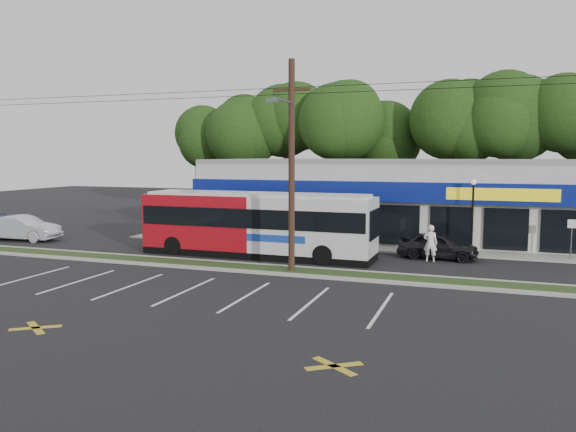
{
  "coord_description": "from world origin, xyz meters",
  "views": [
    {
      "loc": [
        11.63,
        -23.97,
        5.58
      ],
      "look_at": [
        1.41,
        5.0,
        2.25
      ],
      "focal_mm": 35.0,
      "sensor_mm": 36.0,
      "label": 1
    }
  ],
  "objects_px": {
    "utility_pole": "(288,159)",
    "sign_post": "(572,232)",
    "pedestrian_a": "(430,243)",
    "car_blue": "(15,224)",
    "metrobus": "(257,223)",
    "car_silver": "(23,228)",
    "pedestrian_b": "(349,237)",
    "lamp_post": "(473,208)",
    "car_dark": "(438,246)"
  },
  "relations": [
    {
      "from": "utility_pole",
      "to": "sign_post",
      "type": "xyz_separation_m",
      "value": [
        13.17,
        7.65,
        -3.86
      ]
    },
    {
      "from": "sign_post",
      "to": "pedestrian_a",
      "type": "distance_m",
      "value": 7.48
    },
    {
      "from": "utility_pole",
      "to": "car_blue",
      "type": "bearing_deg",
      "value": 165.1
    },
    {
      "from": "utility_pole",
      "to": "metrobus",
      "type": "xyz_separation_m",
      "value": [
        -3.07,
        3.57,
        -3.54
      ]
    },
    {
      "from": "utility_pole",
      "to": "sign_post",
      "type": "relative_size",
      "value": 22.47
    },
    {
      "from": "car_silver",
      "to": "pedestrian_b",
      "type": "bearing_deg",
      "value": -86.59
    },
    {
      "from": "car_silver",
      "to": "car_blue",
      "type": "distance_m",
      "value": 3.8
    },
    {
      "from": "lamp_post",
      "to": "sign_post",
      "type": "bearing_deg",
      "value": -2.58
    },
    {
      "from": "sign_post",
      "to": "car_silver",
      "type": "height_order",
      "value": "sign_post"
    },
    {
      "from": "pedestrian_a",
      "to": "lamp_post",
      "type": "bearing_deg",
      "value": -127.02
    },
    {
      "from": "car_silver",
      "to": "car_blue",
      "type": "xyz_separation_m",
      "value": [
        -3.0,
        2.32,
        -0.15
      ]
    },
    {
      "from": "sign_post",
      "to": "car_blue",
      "type": "relative_size",
      "value": 0.48
    },
    {
      "from": "lamp_post",
      "to": "car_dark",
      "type": "height_order",
      "value": "lamp_post"
    },
    {
      "from": "metrobus",
      "to": "car_blue",
      "type": "height_order",
      "value": "metrobus"
    },
    {
      "from": "car_blue",
      "to": "pedestrian_a",
      "type": "bearing_deg",
      "value": -82.69
    },
    {
      "from": "metrobus",
      "to": "pedestrian_a",
      "type": "xyz_separation_m",
      "value": [
        9.24,
        1.5,
        -0.89
      ]
    },
    {
      "from": "utility_pole",
      "to": "car_blue",
      "type": "relative_size",
      "value": 10.86
    },
    {
      "from": "car_silver",
      "to": "pedestrian_a",
      "type": "distance_m",
      "value": 26.03
    },
    {
      "from": "lamp_post",
      "to": "utility_pole",
      "type": "bearing_deg",
      "value": -136.05
    },
    {
      "from": "utility_pole",
      "to": "pedestrian_a",
      "type": "relative_size",
      "value": 25.51
    },
    {
      "from": "metrobus",
      "to": "car_silver",
      "type": "relative_size",
      "value": 2.65
    },
    {
      "from": "utility_pole",
      "to": "car_dark",
      "type": "distance_m",
      "value": 10.02
    },
    {
      "from": "sign_post",
      "to": "pedestrian_a",
      "type": "height_order",
      "value": "sign_post"
    },
    {
      "from": "car_dark",
      "to": "car_blue",
      "type": "relative_size",
      "value": 0.92
    },
    {
      "from": "pedestrian_b",
      "to": "metrobus",
      "type": "bearing_deg",
      "value": 56.84
    },
    {
      "from": "pedestrian_b",
      "to": "lamp_post",
      "type": "bearing_deg",
      "value": -156.83
    },
    {
      "from": "car_blue",
      "to": "sign_post",
      "type": "bearing_deg",
      "value": -78.21
    },
    {
      "from": "pedestrian_b",
      "to": "car_blue",
      "type": "bearing_deg",
      "value": 19.99
    },
    {
      "from": "utility_pole",
      "to": "car_silver",
      "type": "xyz_separation_m",
      "value": [
        -19.83,
        3.75,
        -4.59
      ]
    },
    {
      "from": "sign_post",
      "to": "metrobus",
      "type": "relative_size",
      "value": 0.17
    },
    {
      "from": "metrobus",
      "to": "car_dark",
      "type": "xyz_separation_m",
      "value": [
        9.55,
        2.47,
        -1.15
      ]
    },
    {
      "from": "utility_pole",
      "to": "car_blue",
      "type": "height_order",
      "value": "utility_pole"
    },
    {
      "from": "car_dark",
      "to": "pedestrian_b",
      "type": "bearing_deg",
      "value": 81.17
    },
    {
      "from": "utility_pole",
      "to": "lamp_post",
      "type": "xyz_separation_m",
      "value": [
        8.17,
        7.87,
        -2.74
      ]
    },
    {
      "from": "utility_pole",
      "to": "sign_post",
      "type": "height_order",
      "value": "utility_pole"
    },
    {
      "from": "car_dark",
      "to": "metrobus",
      "type": "bearing_deg",
      "value": 108.05
    },
    {
      "from": "pedestrian_b",
      "to": "car_dark",
      "type": "bearing_deg",
      "value": -175.02
    },
    {
      "from": "utility_pole",
      "to": "lamp_post",
      "type": "distance_m",
      "value": 11.67
    },
    {
      "from": "lamp_post",
      "to": "pedestrian_a",
      "type": "height_order",
      "value": "lamp_post"
    },
    {
      "from": "utility_pole",
      "to": "car_silver",
      "type": "height_order",
      "value": "utility_pole"
    },
    {
      "from": "car_blue",
      "to": "pedestrian_a",
      "type": "xyz_separation_m",
      "value": [
        29.0,
        -1.0,
        0.31
      ]
    },
    {
      "from": "utility_pole",
      "to": "car_silver",
      "type": "relative_size",
      "value": 10.06
    },
    {
      "from": "sign_post",
      "to": "pedestrian_b",
      "type": "bearing_deg",
      "value": -177.72
    },
    {
      "from": "utility_pole",
      "to": "metrobus",
      "type": "height_order",
      "value": "utility_pole"
    },
    {
      "from": "pedestrian_a",
      "to": "pedestrian_b",
      "type": "bearing_deg",
      "value": -24.87
    },
    {
      "from": "metrobus",
      "to": "pedestrian_b",
      "type": "relative_size",
      "value": 8.5
    },
    {
      "from": "car_dark",
      "to": "pedestrian_b",
      "type": "xyz_separation_m",
      "value": [
        -5.17,
        1.14,
        0.05
      ]
    },
    {
      "from": "car_blue",
      "to": "pedestrian_a",
      "type": "distance_m",
      "value": 29.02
    },
    {
      "from": "sign_post",
      "to": "metrobus",
      "type": "xyz_separation_m",
      "value": [
        -16.24,
        -4.08,
        0.31
      ]
    },
    {
      "from": "sign_post",
      "to": "car_dark",
      "type": "distance_m",
      "value": 6.93
    }
  ]
}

